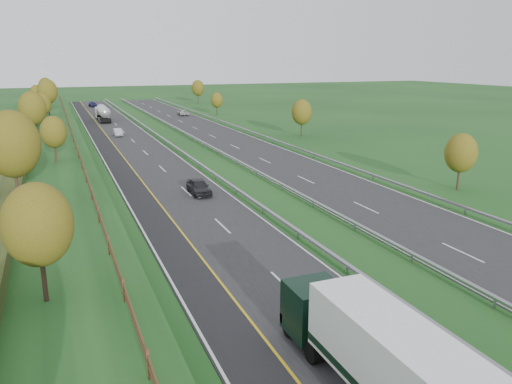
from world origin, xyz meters
The scene contains 18 objects.
ground centered at (8.00, 55.00, 0.00)m, with size 400.00×400.00×0.00m, color #174117.
near_carriageway centered at (0.00, 60.00, 0.02)m, with size 10.50×200.00×0.04m, color black.
far_carriageway centered at (16.50, 60.00, 0.02)m, with size 10.50×200.00×0.04m, color black.
hard_shoulder centered at (-3.75, 60.00, 0.02)m, with size 3.00×200.00×0.04m, color black.
lane_markings centered at (6.40, 59.88, 0.05)m, with size 26.75×200.00×0.01m.
embankment_left centered at (-13.00, 60.00, 1.00)m, with size 12.00×200.00×2.00m, color #174117.
hedge_left centered at (-15.00, 60.00, 2.55)m, with size 2.20×180.00×1.10m, color #243415.
fence_left centered at (-8.50, 59.59, 2.73)m, with size 0.12×189.06×1.20m.
median_barrier_near centered at (5.70, 60.00, 0.61)m, with size 0.32×200.00×0.71m.
median_barrier_far centered at (10.80, 60.00, 0.61)m, with size 0.32×200.00×0.71m.
outer_barrier_far centered at (22.30, 60.00, 0.62)m, with size 0.32×200.00×0.71m.
trees_left centered at (-12.64, 56.63, 6.37)m, with size 6.64×164.30×7.66m.
trees_far centered at (29.80, 89.21, 4.25)m, with size 8.45×118.60×7.12m.
road_tanker centered at (-0.53, 102.06, 1.86)m, with size 2.40×11.22×3.46m.
car_dark_near centered at (2.21, 33.50, 0.81)m, with size 1.83×4.55×1.55m, color black.
car_silver_mid centered at (-0.40, 77.63, 0.70)m, with size 1.40×4.01×1.32m, color #A3A3A8.
car_small_far centered at (0.12, 138.44, 0.71)m, with size 1.89×4.65×1.35m, color #161A44.
car_oncoming centered at (18.72, 106.55, 0.69)m, with size 2.17×4.70×1.31m, color #B4B4B9.
Camera 1 is at (-10.83, -14.23, 13.34)m, focal length 35.00 mm.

